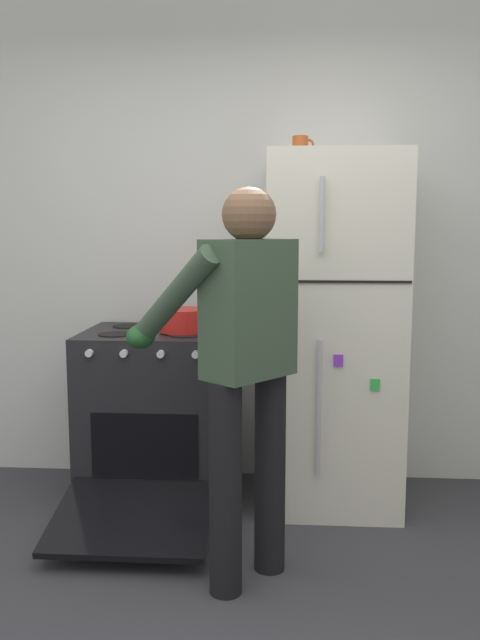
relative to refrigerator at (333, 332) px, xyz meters
The scene contains 6 objects.
kitchen_wall_back 0.76m from the refrigerator, 141.91° to the left, with size 6.00×0.10×2.70m, color silver.
refrigerator is the anchor object (origin of this frame).
stove_range 1.04m from the refrigerator, behind, with size 0.76×1.21×0.91m.
person_cook 0.94m from the refrigerator, 116.61° to the right, with size 0.71×0.73×1.60m.
red_pot 0.78m from the refrigerator, behind, with size 0.35×0.25×0.12m.
coffee_mug 0.97m from the refrigerator, 164.17° to the left, with size 0.11×0.08×0.10m.
Camera 1 is at (0.24, -1.85, 1.44)m, focal length 37.09 mm.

